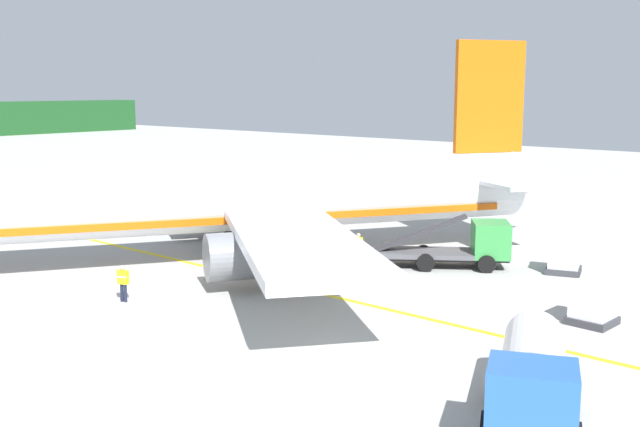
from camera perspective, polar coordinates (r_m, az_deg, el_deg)
airliner_foreground at (r=40.51m, az=-7.40°, el=1.17°), size 37.42×31.77×11.90m
service_truck_fuel at (r=21.93m, az=15.77°, el=-11.74°), size 6.19×4.25×2.40m
service_truck_baggage at (r=39.67m, az=10.93°, el=-2.38°), size 5.73×6.70×2.76m
cargo_container_near at (r=39.76m, az=17.96°, el=-3.06°), size 2.09×2.09×1.86m
cargo_container_mid at (r=31.66m, az=19.88°, el=-6.36°), size 1.70×1.70×1.83m
crew_marshaller at (r=33.90m, az=-14.65°, el=-4.92°), size 0.37×0.60×1.61m
crew_loader_left at (r=35.84m, az=-0.54°, el=-3.73°), size 0.60×0.37×1.70m
crew_loader_right at (r=39.93m, az=2.92°, el=-2.43°), size 0.26×0.63×1.63m
apron_guide_line at (r=36.71m, az=-4.30°, el=-5.04°), size 0.30×60.00×0.01m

